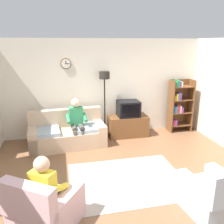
% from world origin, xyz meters
% --- Properties ---
extents(ground_plane, '(12.00, 12.00, 0.00)m').
position_xyz_m(ground_plane, '(0.00, 0.00, 0.00)').
color(ground_plane, brown).
extents(back_wall_assembly, '(6.20, 0.17, 2.70)m').
position_xyz_m(back_wall_assembly, '(-0.00, 2.66, 1.35)').
color(back_wall_assembly, silver).
rests_on(back_wall_assembly, ground_plane).
extents(couch, '(1.97, 1.03, 0.90)m').
position_xyz_m(couch, '(-1.10, 1.93, 0.31)').
color(couch, tan).
rests_on(couch, ground_plane).
extents(tv_stand, '(1.10, 0.56, 0.59)m').
position_xyz_m(tv_stand, '(0.62, 2.25, 0.30)').
color(tv_stand, brown).
rests_on(tv_stand, ground_plane).
extents(tv, '(0.60, 0.49, 0.44)m').
position_xyz_m(tv, '(0.62, 2.23, 0.81)').
color(tv, black).
rests_on(tv, tv_stand).
extents(bookshelf, '(0.68, 0.36, 1.56)m').
position_xyz_m(bookshelf, '(2.20, 2.32, 0.81)').
color(bookshelf, brown).
rests_on(bookshelf, ground_plane).
extents(floor_lamp, '(0.28, 0.28, 1.85)m').
position_xyz_m(floor_lamp, '(-0.03, 2.35, 1.45)').
color(floor_lamp, black).
rests_on(floor_lamp, ground_plane).
extents(armchair_near_window, '(1.16, 1.18, 0.90)m').
position_xyz_m(armchair_near_window, '(-1.51, -0.90, 0.29)').
color(armchair_near_window, beige).
rests_on(armchair_near_window, ground_plane).
extents(armchair_near_bookshelf, '(0.90, 0.97, 0.90)m').
position_xyz_m(armchair_near_bookshelf, '(1.03, -1.13, 0.29)').
color(armchair_near_bookshelf, '#9EADBC').
rests_on(armchair_near_bookshelf, ground_plane).
extents(area_rug, '(2.20, 1.70, 0.01)m').
position_xyz_m(area_rug, '(-0.04, 0.00, 0.01)').
color(area_rug, '#AD9E8E').
rests_on(area_rug, ground_plane).
extents(person_on_couch, '(0.54, 0.56, 1.24)m').
position_xyz_m(person_on_couch, '(-0.85, 1.82, 0.70)').
color(person_on_couch, '#338C59').
rests_on(person_on_couch, ground_plane).
extents(person_in_left_armchair, '(0.61, 0.64, 1.12)m').
position_xyz_m(person_in_left_armchair, '(-1.46, -0.83, 0.60)').
color(person_in_left_armchair, yellow).
rests_on(person_in_left_armchair, ground_plane).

